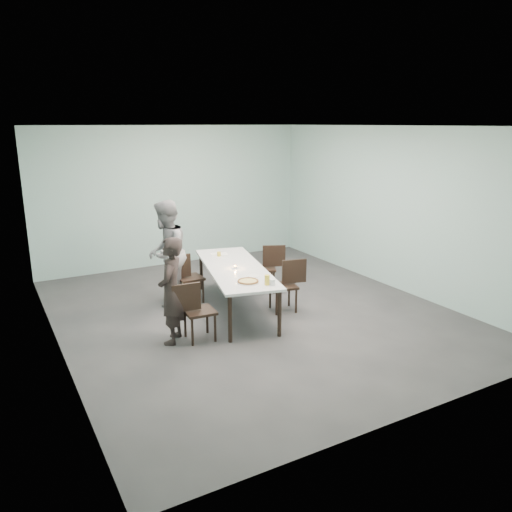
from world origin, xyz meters
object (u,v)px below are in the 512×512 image
water_tumbler (273,282)px  chair_near_left (194,307)px  diner_near (171,291)px  chair_far_right (268,265)px  beer_glass (267,280)px  amber_tumbler (219,254)px  pizza (248,281)px  chair_near_right (288,281)px  chair_far_left (185,275)px  diner_far (166,253)px  table (235,270)px  tealight (235,267)px  side_plate (253,276)px

water_tumbler → chair_near_left: bearing=164.0°
diner_near → chair_far_right: bearing=152.8°
beer_glass → amber_tumbler: size_ratio=1.88×
pizza → amber_tumbler: 1.61m
chair_near_left → chair_near_right: 1.85m
chair_far_left → amber_tumbler: bearing=-0.2°
diner_near → water_tumbler: size_ratio=17.04×
diner_near → diner_far: bearing=-162.9°
table → amber_tumbler: bearing=85.4°
amber_tumbler → table: bearing=-94.6°
chair_far_left → water_tumbler: bearing=-71.8°
diner_near → pizza: 1.15m
beer_glass → amber_tumbler: beer_glass is taller
table → chair_near_left: 1.34m
diner_near → tealight: bearing=148.6°
amber_tumbler → diner_near: bearing=-134.5°
beer_glass → tealight: beer_glass is taller
chair_near_left → side_plate: size_ratio=4.83×
chair_near_right → water_tumbler: 1.02m
table → pizza: bearing=-104.0°
table → diner_far: bearing=135.2°
chair_far_left → diner_near: (-0.76, -1.43, 0.27)m
table → chair_far_right: chair_far_right is taller
diner_far → chair_far_left: bearing=101.4°
side_plate → tealight: tealight is taller
chair_near_right → side_plate: chair_near_right is taller
diner_far → side_plate: (0.89, -1.46, -0.15)m
chair_near_left → beer_glass: 1.13m
chair_near_right → diner_near: 2.13m
chair_far_left → side_plate: size_ratio=4.83×
tealight → beer_glass: bearing=-88.7°
chair_far_right → table: bearing=55.7°
chair_near_left → diner_near: (-0.28, 0.12, 0.27)m
chair_near_left → diner_near: 0.41m
chair_near_left → diner_far: (0.19, 1.66, 0.40)m
chair_near_right → amber_tumbler: chair_near_right is taller
table → chair_near_left: size_ratio=3.15×
diner_far → side_plate: size_ratio=10.02×
diner_far → tealight: (0.83, -0.95, -0.13)m
chair_far_left → chair_far_right: size_ratio=1.00×
chair_near_right → diner_near: size_ratio=0.57×
table → tealight: (-0.04, -0.08, 0.08)m
chair_near_right → diner_far: 2.12m
chair_near_left → chair_far_right: bearing=38.5°
chair_near_left → side_plate: 1.13m
chair_near_right → amber_tumbler: 1.41m
chair_near_right → diner_far: bearing=-25.6°
chair_near_right → water_tumbler: size_ratio=9.67×
diner_near → side_plate: bearing=127.5°
amber_tumbler → chair_near_right: bearing=-59.7°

